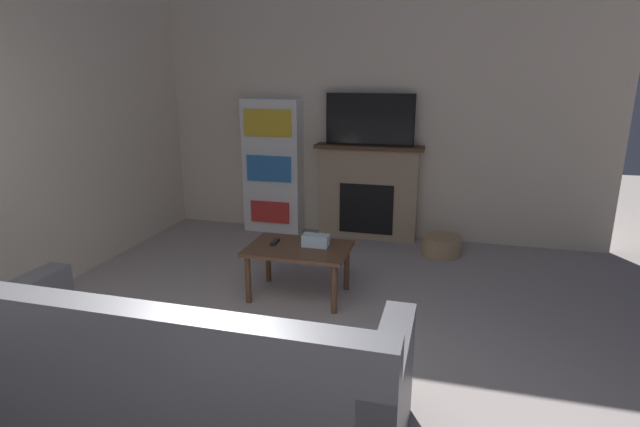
{
  "coord_description": "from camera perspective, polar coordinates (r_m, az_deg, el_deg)",
  "views": [
    {
      "loc": [
        1.08,
        -1.38,
        1.86
      ],
      "look_at": [
        0.02,
        2.57,
        0.7
      ],
      "focal_mm": 28.0,
      "sensor_mm": 36.0,
      "label": 1
    }
  ],
  "objects": [
    {
      "name": "remote_control",
      "position": [
        4.3,
        -5.19,
        -3.27
      ],
      "size": [
        0.04,
        0.15,
        0.02
      ],
      "color": "black",
      "rests_on": "coffee_table"
    },
    {
      "name": "coffee_table",
      "position": [
        4.22,
        -2.46,
        -4.64
      ],
      "size": [
        0.85,
        0.59,
        0.45
      ],
      "color": "brown",
      "rests_on": "ground_plane"
    },
    {
      "name": "bookshelf",
      "position": [
        5.95,
        -5.41,
        5.38
      ],
      "size": [
        0.68,
        0.29,
        1.57
      ],
      "color": "white",
      "rests_on": "ground_plane"
    },
    {
      "name": "wall_side",
      "position": [
        4.89,
        -29.06,
        7.9
      ],
      "size": [
        0.06,
        5.24,
        2.7
      ],
      "color": "beige",
      "rests_on": "ground_plane"
    },
    {
      "name": "wall_back",
      "position": [
        5.78,
        4.26,
        10.74
      ],
      "size": [
        5.53,
        0.06,
        2.7
      ],
      "color": "beige",
      "rests_on": "ground_plane"
    },
    {
      "name": "storage_basket",
      "position": [
        5.43,
        13.7,
        -3.54
      ],
      "size": [
        0.42,
        0.42,
        0.2
      ],
      "color": "tan",
      "rests_on": "ground_plane"
    },
    {
      "name": "tissue_box",
      "position": [
        4.2,
        -0.49,
        -3.1
      ],
      "size": [
        0.22,
        0.12,
        0.1
      ],
      "color": "silver",
      "rests_on": "coffee_table"
    },
    {
      "name": "fireplace",
      "position": [
        5.74,
        5.52,
        2.51
      ],
      "size": [
        1.21,
        0.28,
        1.08
      ],
      "color": "tan",
      "rests_on": "ground_plane"
    },
    {
      "name": "tv",
      "position": [
        5.59,
        5.71,
        10.64
      ],
      "size": [
        0.98,
        0.03,
        0.56
      ],
      "color": "black",
      "rests_on": "fireplace"
    },
    {
      "name": "couch",
      "position": [
        2.86,
        -16.22,
        -18.17
      ],
      "size": [
        2.37,
        0.88,
        0.88
      ],
      "color": "#4C4C51",
      "rests_on": "ground_plane"
    }
  ]
}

